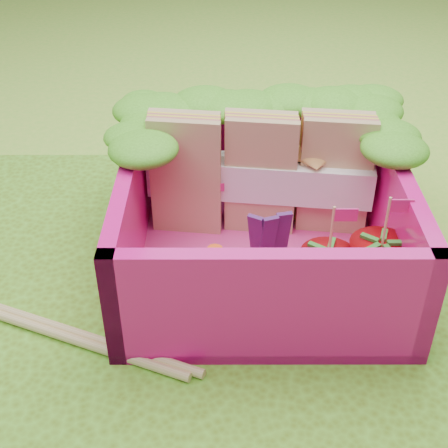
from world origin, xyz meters
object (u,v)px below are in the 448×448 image
strawberry_left (326,274)px  bento_box (262,220)px  sandwich_stack (261,174)px  broccoli (145,276)px  strawberry_right (378,269)px

strawberry_left → bento_box: bearing=133.1°
bento_box → sandwich_stack: sandwich_stack is taller
broccoli → strawberry_left: bearing=3.7°
sandwich_stack → strawberry_left: sandwich_stack is taller
bento_box → broccoli: 0.62m
bento_box → strawberry_left: 0.41m
broccoli → strawberry_left: size_ratio=0.63×
broccoli → strawberry_right: bearing=4.0°
bento_box → broccoli: size_ratio=4.23×
broccoli → strawberry_left: 0.79m
sandwich_stack → strawberry_right: bearing=-48.3°
strawberry_right → sandwich_stack: bearing=131.7°
broccoli → sandwich_stack: bearing=50.1°
strawberry_left → strawberry_right: 0.23m
bento_box → broccoli: (-0.52, -0.34, -0.06)m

